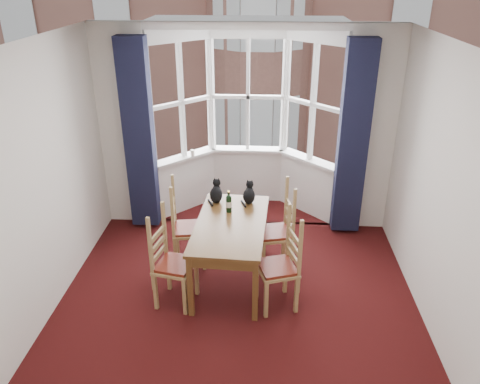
# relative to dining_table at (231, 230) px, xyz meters

# --- Properties ---
(floor) EXTENTS (4.50, 4.50, 0.00)m
(floor) POSITION_rel_dining_table_xyz_m (0.10, -0.81, -0.68)
(floor) COLOR black
(floor) RESTS_ON ground
(ceiling) EXTENTS (4.50, 4.50, 0.00)m
(ceiling) POSITION_rel_dining_table_xyz_m (0.10, -0.81, 2.12)
(ceiling) COLOR white
(ceiling) RESTS_ON floor
(wall_left) EXTENTS (0.00, 4.50, 4.50)m
(wall_left) POSITION_rel_dining_table_xyz_m (-1.90, -0.81, 0.72)
(wall_left) COLOR silver
(wall_left) RESTS_ON floor
(wall_right) EXTENTS (0.00, 4.50, 4.50)m
(wall_right) POSITION_rel_dining_table_xyz_m (2.10, -0.81, 0.72)
(wall_right) COLOR silver
(wall_right) RESTS_ON floor
(wall_back_pier_left) EXTENTS (0.70, 0.12, 2.80)m
(wall_back_pier_left) POSITION_rel_dining_table_xyz_m (-1.55, 1.44, 0.72)
(wall_back_pier_left) COLOR silver
(wall_back_pier_left) RESTS_ON floor
(wall_back_pier_right) EXTENTS (0.70, 0.12, 2.80)m
(wall_back_pier_right) POSITION_rel_dining_table_xyz_m (1.75, 1.44, 0.72)
(wall_back_pier_right) COLOR silver
(wall_back_pier_right) RESTS_ON floor
(bay_window) EXTENTS (2.76, 0.94, 2.80)m
(bay_window) POSITION_rel_dining_table_xyz_m (0.10, 1.95, 0.72)
(bay_window) COLOR white
(bay_window) RESTS_ON floor
(curtain_left) EXTENTS (0.38, 0.22, 2.60)m
(curtain_left) POSITION_rel_dining_table_xyz_m (-1.32, 1.26, 0.67)
(curtain_left) COLOR #161933
(curtain_left) RESTS_ON floor
(curtain_right) EXTENTS (0.38, 0.22, 2.60)m
(curtain_right) POSITION_rel_dining_table_xyz_m (1.52, 1.26, 0.67)
(curtain_right) COLOR #161933
(curtain_right) RESTS_ON floor
(dining_table) EXTENTS (0.87, 1.51, 0.78)m
(dining_table) POSITION_rel_dining_table_xyz_m (0.00, 0.00, 0.00)
(dining_table) COLOR brown
(dining_table) RESTS_ON floor
(chair_left_near) EXTENTS (0.48, 0.50, 0.92)m
(chair_left_near) POSITION_rel_dining_table_xyz_m (-0.66, -0.43, -0.21)
(chair_left_near) COLOR #9D804C
(chair_left_near) RESTS_ON floor
(chair_left_far) EXTENTS (0.45, 0.47, 0.92)m
(chair_left_far) POSITION_rel_dining_table_xyz_m (-0.63, 0.33, -0.21)
(chair_left_far) COLOR #9D804C
(chair_left_far) RESTS_ON floor
(chair_right_near) EXTENTS (0.51, 0.52, 0.92)m
(chair_right_near) POSITION_rel_dining_table_xyz_m (0.61, -0.41, -0.21)
(chair_right_near) COLOR #9D804C
(chair_right_near) RESTS_ON floor
(chair_right_far) EXTENTS (0.48, 0.50, 0.92)m
(chair_right_far) POSITION_rel_dining_table_xyz_m (0.60, 0.32, -0.21)
(chair_right_far) COLOR #9D804C
(chair_right_far) RESTS_ON floor
(cat_left) EXTENTS (0.16, 0.22, 0.30)m
(cat_left) POSITION_rel_dining_table_xyz_m (-0.22, 0.53, 0.21)
(cat_left) COLOR black
(cat_left) RESTS_ON dining_table
(cat_right) EXTENTS (0.17, 0.22, 0.29)m
(cat_right) POSITION_rel_dining_table_xyz_m (0.19, 0.52, 0.20)
(cat_right) COLOR black
(cat_right) RESTS_ON dining_table
(wine_bottle) EXTENTS (0.07, 0.07, 0.27)m
(wine_bottle) POSITION_rel_dining_table_xyz_m (-0.04, 0.27, 0.21)
(wine_bottle) COLOR black
(wine_bottle) RESTS_ON dining_table
(candle_tall) EXTENTS (0.06, 0.06, 0.10)m
(candle_tall) POSITION_rel_dining_table_xyz_m (-0.70, 1.79, 0.24)
(candle_tall) COLOR white
(candle_tall) RESTS_ON bay_window
(street) EXTENTS (80.00, 80.00, 0.00)m
(street) POSITION_rel_dining_table_xyz_m (0.10, 31.44, -6.68)
(street) COLOR #333335
(street) RESTS_ON ground
(tenement_building) EXTENTS (18.40, 7.80, 15.20)m
(tenement_building) POSITION_rel_dining_table_xyz_m (0.10, 13.20, 0.91)
(tenement_building) COLOR #9B6050
(tenement_building) RESTS_ON street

